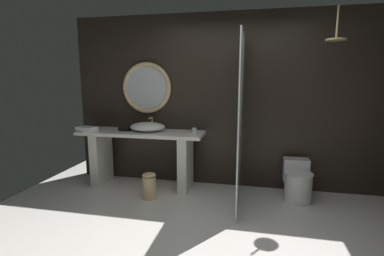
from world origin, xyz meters
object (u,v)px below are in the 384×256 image
object	(u,v)px
vessel_sink	(148,127)
toilet	(297,181)
tissue_box	(125,128)
folded_hand_towel	(87,129)
tumbler_cup	(194,131)
round_wall_mirror	(147,88)
waste_bin	(149,186)
rain_shower_head	(336,37)

from	to	relation	value
vessel_sink	toilet	xyz separation A→B (m)	(2.18, -0.07, -0.67)
tissue_box	folded_hand_towel	size ratio (longest dim) A/B	0.55
vessel_sink	tumbler_cup	size ratio (longest dim) A/B	6.47
tumbler_cup	toilet	bearing A→B (deg)	-1.09
tumbler_cup	toilet	world-z (taller)	tumbler_cup
tissue_box	folded_hand_towel	xyz separation A→B (m)	(-0.52, -0.18, -0.01)
tissue_box	toilet	distance (m)	2.62
vessel_sink	round_wall_mirror	bearing A→B (deg)	110.64
vessel_sink	folded_hand_towel	world-z (taller)	vessel_sink
vessel_sink	waste_bin	size ratio (longest dim) A/B	1.46
vessel_sink	tumbler_cup	world-z (taller)	vessel_sink
vessel_sink	round_wall_mirror	distance (m)	0.63
folded_hand_towel	tumbler_cup	bearing A→B (deg)	6.47
vessel_sink	rain_shower_head	size ratio (longest dim) A/B	1.33
vessel_sink	toilet	distance (m)	2.28
rain_shower_head	waste_bin	distance (m)	3.04
round_wall_mirror	rain_shower_head	size ratio (longest dim) A/B	1.96
waste_bin	tumbler_cup	bearing A→B (deg)	38.94
vessel_sink	waste_bin	distance (m)	0.90
tumbler_cup	folded_hand_towel	bearing A→B (deg)	-173.53
vessel_sink	tissue_box	xyz separation A→B (m)	(-0.35, -0.04, -0.02)
tumbler_cup	waste_bin	distance (m)	1.00
tissue_box	rain_shower_head	distance (m)	3.11
vessel_sink	tumbler_cup	distance (m)	0.73
tumbler_cup	round_wall_mirror	bearing A→B (deg)	161.29
tissue_box	toilet	world-z (taller)	tissue_box
vessel_sink	tissue_box	distance (m)	0.36
vessel_sink	rain_shower_head	xyz separation A→B (m)	(2.50, -0.19, 1.21)
rain_shower_head	toilet	distance (m)	1.91
rain_shower_head	folded_hand_towel	bearing A→B (deg)	-179.43
vessel_sink	toilet	world-z (taller)	vessel_sink
tumbler_cup	rain_shower_head	bearing A→B (deg)	-4.82
waste_bin	folded_hand_towel	world-z (taller)	folded_hand_towel
tissue_box	folded_hand_towel	distance (m)	0.56
toilet	waste_bin	distance (m)	2.04
round_wall_mirror	toilet	xyz separation A→B (m)	(2.27, -0.30, -1.25)
rain_shower_head	toilet	world-z (taller)	rain_shower_head
rain_shower_head	folded_hand_towel	world-z (taller)	rain_shower_head
vessel_sink	round_wall_mirror	world-z (taller)	round_wall_mirror
toilet	vessel_sink	bearing A→B (deg)	178.15
toilet	folded_hand_towel	bearing A→B (deg)	-177.11
vessel_sink	rain_shower_head	bearing A→B (deg)	-4.40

